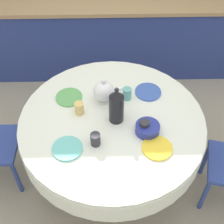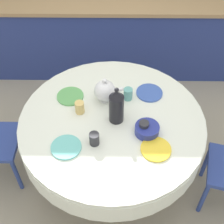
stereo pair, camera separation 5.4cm
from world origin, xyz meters
name	(u,v)px [view 2 (the right image)]	position (x,y,z in m)	size (l,w,h in m)	color
ground_plane	(112,172)	(0.00, 0.00, 0.00)	(12.00, 12.00, 0.00)	#9E937F
kitchen_counter	(113,35)	(0.00, 1.58, 0.45)	(3.24, 0.64, 0.89)	navy
dining_table	(112,129)	(0.00, 0.00, 0.61)	(1.42, 1.42, 0.73)	olive
plate_near_left	(66,147)	(-0.32, -0.27, 0.74)	(0.21, 0.21, 0.01)	#60BCB7
cup_near_left	(94,139)	(-0.12, -0.23, 0.78)	(0.07, 0.07, 0.10)	#28282D
plate_near_right	(156,149)	(0.31, -0.28, 0.74)	(0.21, 0.21, 0.01)	yellow
cup_near_right	(144,127)	(0.23, -0.12, 0.78)	(0.07, 0.07, 0.10)	#28282D
plate_far_left	(70,96)	(-0.34, 0.24, 0.74)	(0.21, 0.21, 0.01)	#5BA85B
cup_far_left	(80,107)	(-0.25, 0.07, 0.78)	(0.07, 0.07, 0.10)	#DBB766
plate_far_right	(149,93)	(0.30, 0.28, 0.74)	(0.21, 0.21, 0.01)	#3856AD
cup_far_right	(128,94)	(0.12, 0.23, 0.78)	(0.07, 0.07, 0.10)	#5BA39E
coffee_carafe	(116,107)	(0.03, 0.00, 0.87)	(0.11, 0.11, 0.32)	black
teapot	(105,91)	(-0.06, 0.21, 0.83)	(0.23, 0.17, 0.22)	white
fruit_bowl	(147,130)	(0.25, -0.13, 0.77)	(0.18, 0.18, 0.07)	navy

